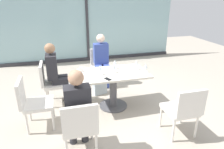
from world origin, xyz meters
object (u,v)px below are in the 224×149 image
(chair_side_end, at_px, (32,101))
(person_near_window, at_px, (102,58))
(wine_glass_4, at_px, (146,66))
(cell_phone_on_table, at_px, (108,79))
(dining_table_main, at_px, (113,82))
(wine_glass_1, at_px, (137,63))
(chair_near_window, at_px, (101,65))
(handbag_0, at_px, (100,88))
(person_front_left, at_px, (78,108))
(wine_glass_2, at_px, (114,66))
(chair_front_right, at_px, (184,109))
(person_far_left, at_px, (55,71))
(wine_glass_0, at_px, (100,68))
(chair_far_left, at_px, (51,81))
(chair_front_left, at_px, (80,125))
(coffee_cup, at_px, (81,70))
(wine_glass_3, at_px, (115,63))

(chair_side_end, relative_size, person_near_window, 0.69)
(wine_glass_4, height_order, cell_phone_on_table, wine_glass_4)
(dining_table_main, bearing_deg, cell_phone_on_table, -122.28)
(wine_glass_1, height_order, cell_phone_on_table, wine_glass_1)
(chair_near_window, xyz_separation_m, handbag_0, (-0.15, -0.55, -0.36))
(person_front_left, bearing_deg, wine_glass_2, 52.93)
(person_near_window, distance_m, handbag_0, 0.73)
(chair_front_right, relative_size, person_far_left, 0.69)
(dining_table_main, height_order, wine_glass_0, wine_glass_0)
(wine_glass_4, relative_size, cell_phone_on_table, 1.28)
(chair_far_left, height_order, wine_glass_1, wine_glass_1)
(wine_glass_1, bearing_deg, chair_front_left, -136.34)
(chair_front_left, xyz_separation_m, chair_front_right, (1.58, 0.00, 0.00))
(dining_table_main, xyz_separation_m, person_front_left, (-0.79, -1.06, 0.16))
(person_front_left, bearing_deg, handbag_0, 69.23)
(person_near_window, bearing_deg, dining_table_main, -90.00)
(chair_side_end, relative_size, wine_glass_4, 4.70)
(chair_near_window, bearing_deg, wine_glass_2, -89.90)
(chair_front_right, height_order, wine_glass_0, wine_glass_0)
(wine_glass_0, relative_size, coffee_cup, 2.06)
(person_front_left, bearing_deg, chair_front_right, -3.96)
(wine_glass_3, height_order, handbag_0, wine_glass_3)
(chair_far_left, height_order, coffee_cup, chair_far_left)
(coffee_cup, bearing_deg, chair_near_window, 58.90)
(coffee_cup, bearing_deg, handbag_0, 44.26)
(person_front_left, bearing_deg, coffee_cup, 80.84)
(person_front_left, xyz_separation_m, wine_glass_1, (1.27, 1.11, 0.16))
(chair_side_end, distance_m, person_near_window, 2.01)
(person_far_left, bearing_deg, chair_far_left, 180.00)
(wine_glass_3, bearing_deg, wine_glass_4, -35.18)
(wine_glass_1, bearing_deg, cell_phone_on_table, -153.30)
(chair_far_left, height_order, person_near_window, person_near_window)
(wine_glass_1, distance_m, handbag_0, 1.12)
(dining_table_main, distance_m, person_front_left, 1.33)
(dining_table_main, distance_m, coffee_cup, 0.66)
(chair_front_left, height_order, wine_glass_0, wine_glass_0)
(person_far_left, distance_m, wine_glass_3, 1.19)
(chair_front_right, height_order, person_front_left, person_front_left)
(chair_front_left, bearing_deg, wine_glass_2, 55.62)
(person_near_window, height_order, coffee_cup, person_near_window)
(chair_side_end, height_order, wine_glass_2, wine_glass_2)
(wine_glass_1, bearing_deg, chair_front_right, -75.90)
(chair_near_window, height_order, chair_front_right, same)
(coffee_cup, bearing_deg, person_front_left, -99.16)
(wine_glass_1, xyz_separation_m, cell_phone_on_table, (-0.67, -0.34, -0.13))
(wine_glass_3, relative_size, cell_phone_on_table, 1.28)
(person_far_left, bearing_deg, wine_glass_0, -32.08)
(person_near_window, bearing_deg, wine_glass_3, -84.54)
(dining_table_main, height_order, chair_side_end, chair_side_end)
(person_far_left, xyz_separation_m, wine_glass_1, (1.55, -0.41, 0.16))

